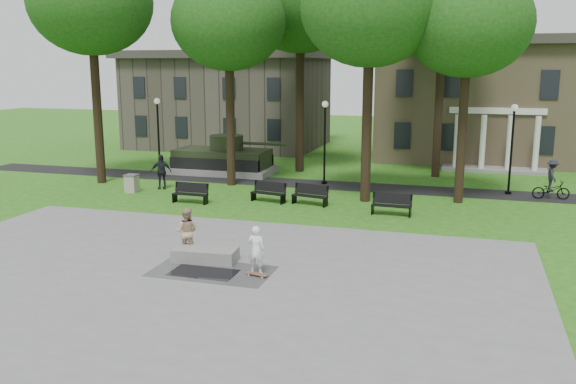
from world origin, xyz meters
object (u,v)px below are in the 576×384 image
(concrete_block, at_px, (205,255))
(skateboarder, at_px, (256,250))
(park_bench_0, at_px, (191,192))
(cyclist, at_px, (552,183))
(friend_watching, at_px, (187,232))
(trash_bin, at_px, (132,183))

(concrete_block, height_order, skateboarder, skateboarder)
(park_bench_0, bearing_deg, cyclist, 20.80)
(skateboarder, relative_size, friend_watching, 0.93)
(concrete_block, distance_m, park_bench_0, 9.40)
(trash_bin, bearing_deg, friend_watching, -50.13)
(friend_watching, height_order, park_bench_0, friend_watching)
(cyclist, bearing_deg, park_bench_0, 102.49)
(friend_watching, distance_m, cyclist, 19.40)
(trash_bin, bearing_deg, park_bench_0, -19.39)
(skateboarder, distance_m, cyclist, 18.33)
(skateboarder, distance_m, friend_watching, 3.25)
(cyclist, bearing_deg, friend_watching, 128.61)
(park_bench_0, bearing_deg, trash_bin, 162.15)
(concrete_block, relative_size, trash_bin, 2.29)
(skateboarder, height_order, friend_watching, friend_watching)
(park_bench_0, bearing_deg, skateboarder, -52.02)
(skateboarder, distance_m, park_bench_0, 11.13)
(skateboarder, relative_size, park_bench_0, 0.89)
(friend_watching, xyz_separation_m, trash_bin, (-7.74, 9.27, -0.40))
(friend_watching, relative_size, trash_bin, 1.81)
(cyclist, relative_size, park_bench_0, 1.13)
(skateboarder, xyz_separation_m, friend_watching, (-3.04, 1.16, 0.06))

